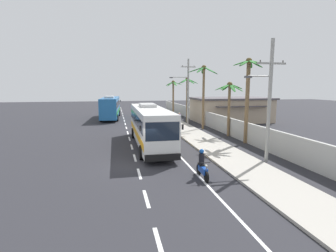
% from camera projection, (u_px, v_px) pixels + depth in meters
% --- Properties ---
extents(ground_plane, '(160.00, 160.00, 0.00)m').
position_uv_depth(ground_plane, '(137.00, 164.00, 17.60)').
color(ground_plane, '#28282D').
extents(sidewalk_kerb, '(3.20, 90.00, 0.14)m').
position_uv_depth(sidewalk_kerb, '(192.00, 134.00, 28.61)').
color(sidewalk_kerb, '#A8A399').
rests_on(sidewalk_kerb, ground).
extents(lane_markings, '(3.49, 71.00, 0.01)m').
position_uv_depth(lane_markings, '(143.00, 129.00, 32.24)').
color(lane_markings, white).
rests_on(lane_markings, ground).
extents(boundary_wall, '(0.24, 60.00, 1.87)m').
position_uv_depth(boundary_wall, '(212.00, 120.00, 33.10)').
color(boundary_wall, '#B2B2AD').
rests_on(boundary_wall, ground).
extents(coach_bus_foreground, '(2.90, 12.50, 3.60)m').
position_uv_depth(coach_bus_foreground, '(150.00, 125.00, 22.92)').
color(coach_bus_foreground, white).
rests_on(coach_bus_foreground, ground).
extents(coach_bus_far_lane, '(3.36, 11.64, 3.69)m').
position_uv_depth(coach_bus_far_lane, '(110.00, 107.00, 42.50)').
color(coach_bus_far_lane, '#2366A8').
rests_on(coach_bus_far_lane, ground).
extents(motorcycle_beside_bus, '(0.56, 1.96, 1.65)m').
position_uv_depth(motorcycle_beside_bus, '(202.00, 166.00, 14.88)').
color(motorcycle_beside_bus, black).
rests_on(motorcycle_beside_bus, ground).
extents(pedestrian_near_kerb, '(0.36, 0.36, 1.79)m').
position_uv_depth(pedestrian_near_kerb, '(179.00, 119.00, 33.03)').
color(pedestrian_near_kerb, red).
rests_on(pedestrian_near_kerb, sidewalk_kerb).
extents(pedestrian_midwalk, '(0.36, 0.36, 1.56)m').
position_uv_depth(pedestrian_midwalk, '(171.00, 118.00, 35.76)').
color(pedestrian_midwalk, '#2D7A47').
rests_on(pedestrian_midwalk, sidewalk_kerb).
extents(utility_pole_nearest, '(2.87, 0.24, 8.24)m').
position_uv_depth(utility_pole_nearest, '(269.00, 99.00, 17.53)').
color(utility_pole_nearest, '#9E9E99').
rests_on(utility_pole_nearest, ground).
extents(utility_pole_mid, '(3.52, 0.24, 8.77)m').
position_uv_depth(utility_pole_mid, '(187.00, 90.00, 35.02)').
color(utility_pole_mid, '#9E9E99').
rests_on(utility_pole_mid, ground).
extents(palm_nearest, '(3.69, 3.75, 7.68)m').
position_uv_depth(palm_nearest, '(204.00, 84.00, 31.33)').
color(palm_nearest, brown).
rests_on(palm_nearest, ground).
extents(palm_second, '(2.95, 3.05, 6.26)m').
position_uv_depth(palm_second, '(173.00, 91.00, 46.89)').
color(palm_second, brown).
rests_on(palm_second, ground).
extents(palm_third, '(3.02, 2.95, 5.64)m').
position_uv_depth(palm_third, '(230.00, 96.00, 27.14)').
color(palm_third, brown).
rests_on(palm_third, ground).
extents(palm_fourth, '(2.70, 2.80, 7.68)m').
position_uv_depth(palm_fourth, '(248.00, 87.00, 23.54)').
color(palm_fourth, brown).
rests_on(palm_fourth, ground).
extents(palm_farthest, '(2.91, 3.18, 6.51)m').
position_uv_depth(palm_farthest, '(187.00, 91.00, 38.23)').
color(palm_farthest, brown).
rests_on(palm_farthest, ground).
extents(roadside_building, '(11.37, 7.83, 3.55)m').
position_uv_depth(roadside_building, '(230.00, 109.00, 39.35)').
color(roadside_building, tan).
rests_on(roadside_building, ground).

